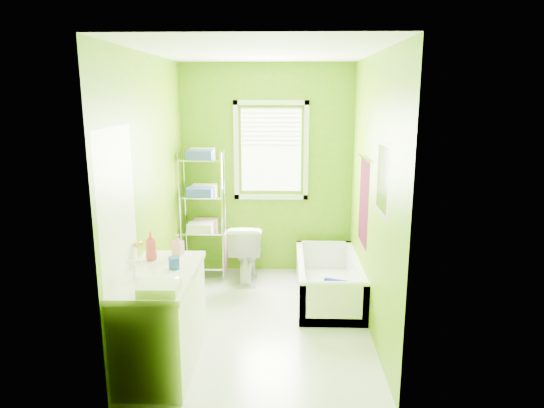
{
  "coord_description": "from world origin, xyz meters",
  "views": [
    {
      "loc": [
        0.23,
        -4.52,
        2.24
      ],
      "look_at": [
        0.09,
        0.25,
        1.14
      ],
      "focal_mm": 32.0,
      "sensor_mm": 36.0,
      "label": 1
    }
  ],
  "objects_px": {
    "bathtub": "(328,286)",
    "toilet": "(246,251)",
    "vanity": "(162,317)",
    "wire_shelf_unit": "(204,201)"
  },
  "relations": [
    {
      "from": "toilet",
      "to": "wire_shelf_unit",
      "type": "relative_size",
      "value": 0.45
    },
    {
      "from": "vanity",
      "to": "wire_shelf_unit",
      "type": "distance_m",
      "value": 2.11
    },
    {
      "from": "toilet",
      "to": "wire_shelf_unit",
      "type": "distance_m",
      "value": 0.8
    },
    {
      "from": "vanity",
      "to": "toilet",
      "type": "bearing_deg",
      "value": 74.62
    },
    {
      "from": "wire_shelf_unit",
      "to": "vanity",
      "type": "bearing_deg",
      "value": -90.61
    },
    {
      "from": "bathtub",
      "to": "vanity",
      "type": "distance_m",
      "value": 2.07
    },
    {
      "from": "wire_shelf_unit",
      "to": "bathtub",
      "type": "bearing_deg",
      "value": -23.77
    },
    {
      "from": "bathtub",
      "to": "toilet",
      "type": "distance_m",
      "value": 1.12
    },
    {
      "from": "bathtub",
      "to": "toilet",
      "type": "height_order",
      "value": "toilet"
    },
    {
      "from": "vanity",
      "to": "wire_shelf_unit",
      "type": "xyz_separation_m",
      "value": [
        0.02,
        2.05,
        0.53
      ]
    }
  ]
}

